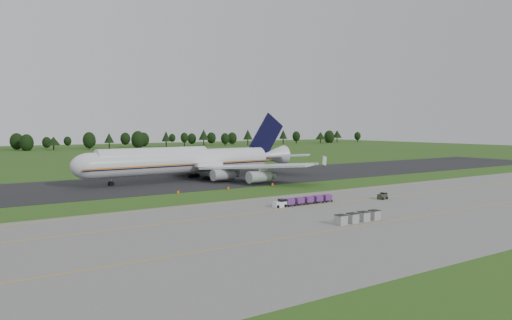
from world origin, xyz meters
TOP-DOWN VIEW (x-y plane):
  - ground at (0.00, 0.00)m, footprint 600.00×600.00m
  - apron at (0.00, -34.00)m, footprint 300.00×52.00m
  - taxiway at (0.00, 28.00)m, footprint 300.00×40.00m
  - apron_markings at (0.00, -26.98)m, footprint 300.00×30.20m
  - tree_line at (11.89, 220.19)m, footprint 529.12×23.82m
  - aircraft at (1.12, 30.29)m, footprint 66.33×64.69m
  - baggage_train at (-0.02, -19.87)m, footprint 13.61×1.44m
  - utility_cart at (17.51, -23.72)m, footprint 2.01×1.35m
  - uld_row at (-3.79, -37.76)m, footprint 8.73×1.53m
  - edge_markers at (-0.10, 7.12)m, footprint 25.97×0.30m

SIDE VIEW (x-z plane):
  - ground at x=0.00m, z-range 0.00..0.00m
  - apron at x=0.00m, z-range 0.00..0.06m
  - taxiway at x=0.00m, z-range 0.00..0.08m
  - apron_markings at x=0.00m, z-range 0.06..0.07m
  - edge_markers at x=-0.10m, z-range -0.03..0.57m
  - utility_cart at x=17.51m, z-range 0.05..1.11m
  - baggage_train at x=-0.02m, z-range 0.11..1.50m
  - uld_row at x=-3.79m, z-range 0.06..1.58m
  - aircraft at x=1.12m, z-range -4.00..14.65m
  - tree_line at x=11.89m, z-range 0.26..11.91m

